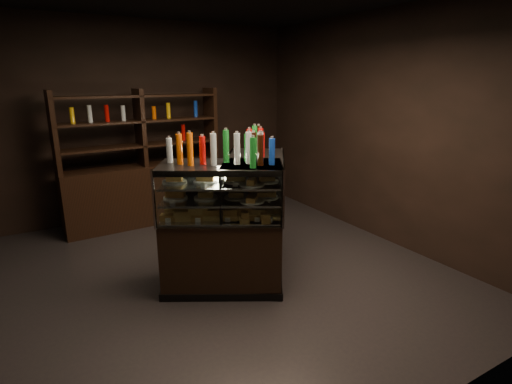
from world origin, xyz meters
TOP-DOWN VIEW (x-y plane):
  - ground at (0.00, 0.00)m, footprint 5.00×5.00m
  - room_shell at (0.00, 0.00)m, footprint 5.02×5.02m
  - display_case at (0.23, -0.28)m, footprint 1.73×1.37m
  - food_display at (0.23, -0.28)m, footprint 1.39×1.04m
  - bottles_top at (0.23, -0.27)m, footprint 1.22×0.90m
  - potted_conifer at (1.18, 0.87)m, footprint 0.35×0.35m
  - back_shelving at (-0.15, 2.05)m, footprint 2.35×0.54m

SIDE VIEW (x-z plane):
  - ground at x=0.00m, z-range 0.00..0.00m
  - potted_conifer at x=1.18m, z-range 0.05..0.81m
  - display_case at x=0.23m, z-range -0.22..1.12m
  - back_shelving at x=-0.15m, z-range -0.39..1.61m
  - food_display at x=0.23m, z-range 0.79..1.21m
  - bottles_top at x=0.23m, z-range 1.32..1.62m
  - room_shell at x=0.00m, z-range 0.44..3.45m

